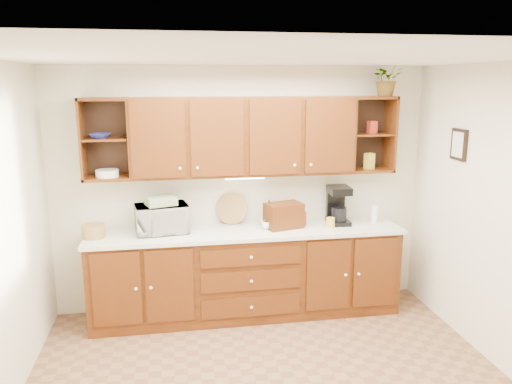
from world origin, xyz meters
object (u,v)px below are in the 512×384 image
object	(u,v)px
coffee_maker	(338,205)
potted_plant	(387,79)
microwave	(162,219)
bread_box	(284,215)

from	to	relation	value
coffee_maker	potted_plant	bearing A→B (deg)	5.64
microwave	potted_plant	bearing A→B (deg)	-7.26
bread_box	potted_plant	bearing A→B (deg)	-10.10
microwave	potted_plant	size ratio (longest dim) A/B	1.44
microwave	bread_box	xyz separation A→B (m)	(1.26, -0.05, -0.01)
coffee_maker	potted_plant	size ratio (longest dim) A/B	1.14
bread_box	microwave	bearing A→B (deg)	162.58
bread_box	potted_plant	distance (m)	1.79
bread_box	coffee_maker	distance (m)	0.62
microwave	potted_plant	world-z (taller)	potted_plant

